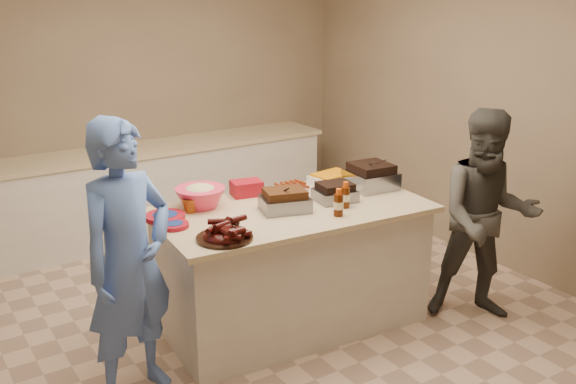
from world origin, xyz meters
TOP-DOWN VIEW (x-y plane):
  - room at (0.00, 0.00)m, footprint 4.50×5.00m
  - back_counter at (0.00, 2.20)m, footprint 3.60×0.64m
  - island at (0.10, -0.10)m, footprint 1.99×1.15m
  - rib_platter at (-0.58, -0.38)m, footprint 0.43×0.43m
  - pulled_pork_tray at (0.02, -0.13)m, footprint 0.38×0.33m
  - brisket_tray at (0.44, -0.15)m, footprint 0.31×0.27m
  - roasting_pan at (0.86, -0.05)m, footprint 0.36×0.36m
  - coleslaw_bowl at (-0.44, 0.25)m, footprint 0.38×0.38m
  - sausage_plate at (0.32, 0.26)m, footprint 0.28×0.28m
  - mac_cheese_dish at (0.69, 0.21)m, footprint 0.36×0.29m
  - bbq_bottle_a at (0.27, -0.42)m, footprint 0.07×0.07m
  - bbq_bottle_b at (0.41, -0.31)m, footprint 0.07×0.07m
  - mustard_bottle at (0.04, 0.10)m, footprint 0.04×0.04m
  - sauce_bowl at (0.04, 0.06)m, footprint 0.13×0.05m
  - plate_stack_large at (-0.74, 0.16)m, footprint 0.29×0.29m
  - plate_stack_small at (-0.76, -0.02)m, footprint 0.21×0.21m
  - plastic_cup at (-0.55, 0.19)m, footprint 0.12×0.11m
  - basket_stack at (-0.03, 0.31)m, footprint 0.25×0.20m
  - guest_gray at (1.36, -0.77)m, footprint 1.56×1.73m

SIDE VIEW (x-z plane):
  - room at x=0.00m, z-range -1.35..1.35m
  - island at x=0.10m, z-range -0.45..0.45m
  - guest_gray at x=1.36m, z-range -0.30..0.30m
  - back_counter at x=0.00m, z-range 0.00..0.90m
  - bbq_bottle_b at x=0.41m, z-range 0.82..1.00m
  - rib_platter at x=-0.58m, z-range 0.84..0.98m
  - pulled_pork_tray at x=0.02m, z-range 0.86..0.96m
  - brisket_tray at x=0.44m, z-range 0.87..0.95m
  - roasting_pan at x=0.86m, z-range 0.84..0.98m
  - coleslaw_bowl at x=-0.44m, z-range 0.79..1.03m
  - sausage_plate at x=0.32m, z-range 0.89..0.93m
  - mac_cheese_dish at x=0.69m, z-range 0.86..0.95m
  - bbq_bottle_a at x=0.27m, z-range 0.81..1.01m
  - mustard_bottle at x=0.04m, z-range 0.86..0.96m
  - sauce_bowl at x=0.04m, z-range 0.84..0.97m
  - plate_stack_large at x=-0.74m, z-range 0.89..0.92m
  - plate_stack_small at x=-0.76m, z-range 0.90..0.92m
  - plastic_cup at x=-0.55m, z-range 0.85..0.96m
  - basket_stack at x=-0.03m, z-range 0.85..0.96m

